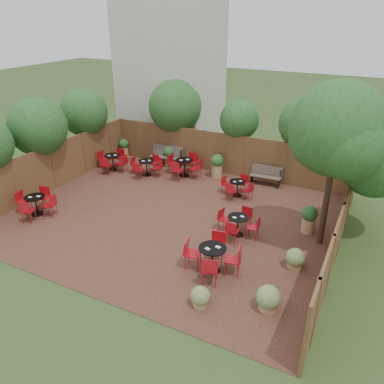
% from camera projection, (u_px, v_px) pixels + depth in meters
% --- Properties ---
extents(ground, '(80.00, 80.00, 0.00)m').
position_uv_depth(ground, '(172.00, 217.00, 14.89)').
color(ground, '#354F23').
rests_on(ground, ground).
extents(courtyard_paving, '(12.00, 10.00, 0.02)m').
position_uv_depth(courtyard_paving, '(172.00, 217.00, 14.88)').
color(courtyard_paving, '#391D17').
rests_on(courtyard_paving, ground).
extents(fence_back, '(12.00, 0.08, 2.00)m').
position_uv_depth(fence_back, '(223.00, 154.00, 18.48)').
color(fence_back, brown).
rests_on(fence_back, ground).
extents(fence_left, '(0.08, 10.00, 2.00)m').
position_uv_depth(fence_left, '(53.00, 167.00, 16.91)').
color(fence_left, brown).
rests_on(fence_left, ground).
extents(fence_right, '(0.08, 10.00, 2.00)m').
position_uv_depth(fence_right, '(339.00, 232.00, 12.01)').
color(fence_right, brown).
rests_on(fence_right, ground).
extents(neighbour_building, '(5.00, 4.00, 8.00)m').
position_uv_depth(neighbour_building, '(171.00, 74.00, 21.45)').
color(neighbour_building, beige).
rests_on(neighbour_building, ground).
extents(overhang_foliage, '(15.53, 10.65, 2.68)m').
position_uv_depth(overhang_foliage, '(160.00, 124.00, 16.91)').
color(overhang_foliage, '#1D501A').
rests_on(overhang_foliage, ground).
extents(courtyard_tree, '(3.00, 2.94, 5.49)m').
position_uv_depth(courtyard_tree, '(337.00, 134.00, 11.58)').
color(courtyard_tree, black).
rests_on(courtyard_tree, courtyard_paving).
extents(park_bench_left, '(1.69, 0.70, 1.02)m').
position_uv_depth(park_bench_left, '(167.00, 155.00, 19.58)').
color(park_bench_left, brown).
rests_on(park_bench_left, courtyard_paving).
extents(park_bench_right, '(1.41, 0.52, 0.86)m').
position_uv_depth(park_bench_right, '(266.00, 175.00, 17.48)').
color(park_bench_right, brown).
rests_on(park_bench_right, courtyard_paving).
extents(bistro_tables, '(9.42, 7.91, 0.95)m').
position_uv_depth(bistro_tables, '(161.00, 191.00, 15.95)').
color(bistro_tables, black).
rests_on(bistro_tables, courtyard_paving).
extents(planters, '(11.07, 4.00, 1.11)m').
position_uv_depth(planters, '(200.00, 168.00, 17.91)').
color(planters, '#A68153').
rests_on(planters, courtyard_paving).
extents(low_shrubs, '(2.42, 3.43, 0.71)m').
position_uv_depth(low_shrubs, '(262.00, 284.00, 10.76)').
color(low_shrubs, '#A68153').
rests_on(low_shrubs, courtyard_paving).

